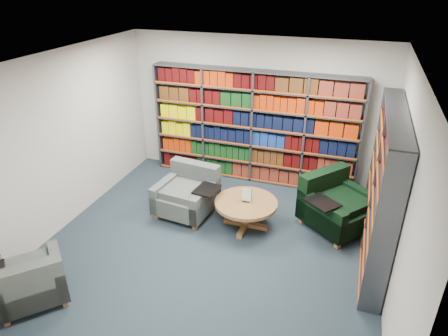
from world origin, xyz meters
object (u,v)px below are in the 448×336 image
(chair_teal_left, at_px, (189,194))
(coffee_table, at_px, (246,207))
(chair_teal_front, at_px, (30,283))
(chair_green_right, at_px, (334,206))

(chair_teal_left, distance_m, coffee_table, 1.09)
(chair_teal_left, relative_size, chair_teal_front, 0.98)
(chair_teal_left, xyz_separation_m, coffee_table, (1.08, -0.15, 0.05))
(chair_teal_left, xyz_separation_m, chair_green_right, (2.44, 0.39, 0.03))
(chair_teal_front, bearing_deg, chair_green_right, 41.22)
(chair_green_right, distance_m, coffee_table, 1.46)
(chair_teal_front, bearing_deg, chair_teal_left, 68.82)
(coffee_table, bearing_deg, chair_teal_left, 171.90)
(chair_green_right, bearing_deg, chair_teal_front, -138.78)
(chair_green_right, height_order, chair_teal_front, chair_green_right)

